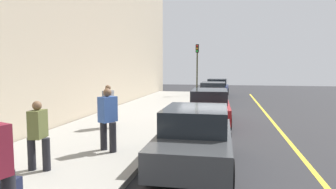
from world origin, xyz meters
name	(u,v)px	position (x,y,z in m)	size (l,w,h in m)	color
ground_plane	(205,118)	(0.00, 0.00, 0.00)	(56.00, 56.00, 0.00)	#28282B
sidewalk	(142,114)	(0.00, -3.30, 0.07)	(28.00, 4.60, 0.15)	gray
lane_stripe_centre	(271,120)	(0.00, 3.20, 0.00)	(28.00, 0.14, 0.01)	gold
snow_bank_curb	(186,121)	(1.70, -0.70, 0.11)	(6.27, 0.56, 0.22)	white
parked_car_navy	(217,87)	(-11.79, 0.22, 0.76)	(4.36, 2.01, 1.51)	black
parked_car_silver	(213,93)	(-5.58, 0.13, 0.76)	(4.40, 1.93, 1.51)	black
parked_car_red	(209,106)	(1.15, 0.28, 0.76)	(4.82, 2.01, 1.51)	black
parked_car_charcoal	(195,137)	(7.38, 0.29, 0.76)	(4.16, 1.94, 1.51)	black
pedestrian_grey_coat	(108,105)	(3.92, -3.52, 1.06)	(0.48, 0.56, 1.70)	black
pedestrian_blue_coat	(108,118)	(6.99, -2.25, 1.11)	(0.57, 0.55, 1.81)	black
pedestrian_olive_coat	(38,134)	(8.83, -3.20, 1.02)	(0.47, 0.54, 1.63)	black
traffic_light_pole	(197,61)	(-10.53, -1.47, 3.07)	(0.35, 0.26, 4.32)	#2D2D19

